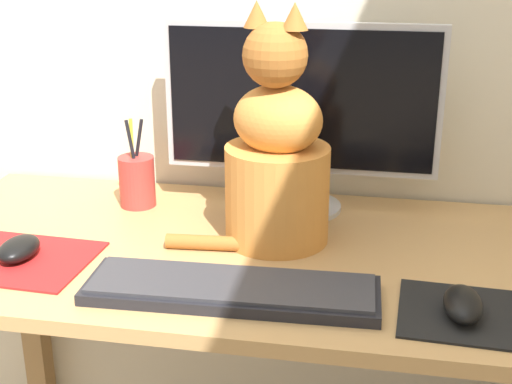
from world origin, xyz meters
The scene contains 9 objects.
desk centered at (0.00, 0.00, 0.62)m, with size 1.36×0.60×0.72m.
monitor centered at (0.01, 0.20, 0.93)m, with size 0.53×0.17×0.37m.
keyboard centered at (-0.05, -0.18, 0.73)m, with size 0.46×0.15×0.02m.
mousepad_left centered at (-0.42, -0.12, 0.72)m, with size 0.23×0.21×0.00m.
mousepad_right centered at (0.30, -0.17, 0.72)m, with size 0.21×0.19×0.00m.
computer_mouse_left centered at (-0.43, -0.12, 0.74)m, with size 0.06×0.10×0.04m.
computer_mouse_right centered at (0.29, -0.18, 0.74)m, with size 0.06×0.10×0.04m.
cat centered at (-0.02, 0.04, 0.88)m, with size 0.30×0.23×0.42m.
pen_cup centered at (-0.32, 0.16, 0.78)m, with size 0.07×0.07×0.18m.
Camera 1 is at (0.16, -1.13, 1.26)m, focal length 50.00 mm.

